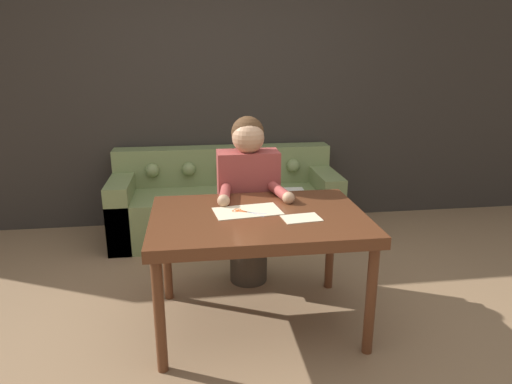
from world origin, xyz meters
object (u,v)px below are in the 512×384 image
Objects in this scene: couch at (226,204)px; scissors at (243,212)px; person at (248,199)px; dining_table at (258,226)px.

couch is 10.06× the size of scissors.
couch is at bearing 90.20° from scissors.
dining_table is at bearing -90.96° from person.
person is 0.53m from scissors.
couch is at bearing 93.29° from dining_table.
couch is (-0.09, 1.54, -0.36)m from dining_table.
scissors is (0.01, -1.49, 0.44)m from couch.
person reaches higher than dining_table.
person is 6.06× the size of scissors.
dining_table is 0.13m from scissors.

